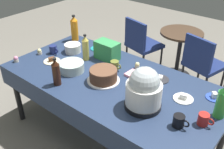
{
  "coord_description": "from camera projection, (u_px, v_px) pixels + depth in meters",
  "views": [
    {
      "loc": [
        1.36,
        -1.65,
        2.11
      ],
      "look_at": [
        0.0,
        0.0,
        0.8
      ],
      "focal_mm": 41.83,
      "sensor_mm": 36.0,
      "label": 1
    }
  ],
  "objects": [
    {
      "name": "cupcake_lemon",
      "position": [
        16.0,
        59.0,
        2.82
      ],
      "size": [
        0.05,
        0.05,
        0.07
      ],
      "color": "beige",
      "rests_on": "potluck_table"
    },
    {
      "name": "soda_bottle_orange_juice",
      "position": [
        74.0,
        29.0,
        3.25
      ],
      "size": [
        0.09,
        0.09,
        0.33
      ],
      "color": "orange",
      "rests_on": "potluck_table"
    },
    {
      "name": "potluck_table",
      "position": [
        112.0,
        84.0,
        2.57
      ],
      "size": [
        2.2,
        1.1,
        0.75
      ],
      "color": "navy",
      "rests_on": "ground"
    },
    {
      "name": "dessert_plate_teal",
      "position": [
        97.0,
        48.0,
        3.1
      ],
      "size": [
        0.16,
        0.16,
        0.05
      ],
      "color": "teal",
      "rests_on": "potluck_table"
    },
    {
      "name": "soda_carton",
      "position": [
        107.0,
        50.0,
        2.84
      ],
      "size": [
        0.26,
        0.16,
        0.2
      ],
      "primitive_type": "cube",
      "rotation": [
        0.0,
        0.0,
        -0.01
      ],
      "color": "#338C4C",
      "rests_on": "potluck_table"
    },
    {
      "name": "soda_bottle_lime_soda",
      "position": [
        222.0,
        102.0,
        2.0
      ],
      "size": [
        0.09,
        0.09,
        0.3
      ],
      "color": "green",
      "rests_on": "potluck_table"
    },
    {
      "name": "soda_bottle_ginger_ale",
      "position": [
        86.0,
        48.0,
        2.81
      ],
      "size": [
        0.07,
        0.07,
        0.29
      ],
      "color": "gold",
      "rests_on": "potluck_table"
    },
    {
      "name": "ceramic_snack_bowl",
      "position": [
        73.0,
        48.0,
        3.02
      ],
      "size": [
        0.19,
        0.19,
        0.1
      ],
      "primitive_type": "cylinder",
      "color": "silver",
      "rests_on": "potluck_table"
    },
    {
      "name": "dessert_plate_cobalt",
      "position": [
        214.0,
        97.0,
        2.27
      ],
      "size": [
        0.14,
        0.14,
        0.05
      ],
      "color": "#2D4CB2",
      "rests_on": "potluck_table"
    },
    {
      "name": "glass_salad_bowl",
      "position": [
        72.0,
        67.0,
        2.64
      ],
      "size": [
        0.26,
        0.26,
        0.1
      ],
      "primitive_type": "cylinder",
      "color": "#B2C6BC",
      "rests_on": "potluck_table"
    },
    {
      "name": "dessert_plate_charcoal",
      "position": [
        160.0,
        79.0,
        2.52
      ],
      "size": [
        0.18,
        0.18,
        0.04
      ],
      "color": "#2D2D33",
      "rests_on": "potluck_table"
    },
    {
      "name": "coffee_mug_navy",
      "position": [
        53.0,
        50.0,
        2.98
      ],
      "size": [
        0.13,
        0.09,
        0.09
      ],
      "color": "navy",
      "rests_on": "potluck_table"
    },
    {
      "name": "dessert_plate_cream",
      "position": [
        52.0,
        61.0,
        2.83
      ],
      "size": [
        0.18,
        0.18,
        0.05
      ],
      "color": "beige",
      "rests_on": "potluck_table"
    },
    {
      "name": "cupcake_vanilla",
      "position": [
        137.0,
        65.0,
        2.7
      ],
      "size": [
        0.05,
        0.05,
        0.07
      ],
      "color": "beige",
      "rests_on": "potluck_table"
    },
    {
      "name": "maroon_chair_left",
      "position": [
        141.0,
        42.0,
        3.89
      ],
      "size": [
        0.53,
        0.53,
        0.85
      ],
      "color": "navy",
      "rests_on": "ground"
    },
    {
      "name": "coffee_mug_red",
      "position": [
        204.0,
        119.0,
        1.96
      ],
      "size": [
        0.13,
        0.08,
        0.1
      ],
      "color": "#B2231E",
      "rests_on": "potluck_table"
    },
    {
      "name": "coffee_mug_black",
      "position": [
        179.0,
        121.0,
        1.95
      ],
      "size": [
        0.13,
        0.09,
        0.1
      ],
      "color": "black",
      "rests_on": "potluck_table"
    },
    {
      "name": "maroon_chair_right",
      "position": [
        202.0,
        62.0,
        3.37
      ],
      "size": [
        0.54,
        0.54,
        0.85
      ],
      "color": "navy",
      "rests_on": "ground"
    },
    {
      "name": "coffee_mug_olive",
      "position": [
        115.0,
        65.0,
        2.68
      ],
      "size": [
        0.13,
        0.09,
        0.09
      ],
      "color": "olive",
      "rests_on": "potluck_table"
    },
    {
      "name": "dessert_plate_white",
      "position": [
        183.0,
        98.0,
        2.25
      ],
      "size": [
        0.18,
        0.18,
        0.05
      ],
      "color": "white",
      "rests_on": "potluck_table"
    },
    {
      "name": "slow_cooker",
      "position": [
        144.0,
        90.0,
        2.08
      ],
      "size": [
        0.31,
        0.31,
        0.37
      ],
      "color": "black",
      "rests_on": "potluck_table"
    },
    {
      "name": "soda_bottle_cola",
      "position": [
        56.0,
        72.0,
        2.39
      ],
      "size": [
        0.07,
        0.07,
        0.28
      ],
      "color": "#33190F",
      "rests_on": "potluck_table"
    },
    {
      "name": "frosted_layer_cake",
      "position": [
        103.0,
        75.0,
        2.47
      ],
      "size": [
        0.32,
        0.32,
        0.13
      ],
      "color": "silver",
      "rests_on": "potluck_table"
    },
    {
      "name": "ground",
      "position": [
        112.0,
        135.0,
        2.93
      ],
      "size": [
        9.0,
        9.0,
        0.0
      ],
      "primitive_type": "plane",
      "color": "slate"
    },
    {
      "name": "cupcake_rose",
      "position": [
        40.0,
        52.0,
        2.97
      ],
      "size": [
        0.05,
        0.05,
        0.07
      ],
      "color": "beige",
      "rests_on": "potluck_table"
    },
    {
      "name": "round_cafe_table",
      "position": [
        180.0,
        46.0,
        3.75
      ],
      "size": [
        0.6,
        0.6,
        0.72
      ],
      "color": "#473323",
      "rests_on": "ground"
    },
    {
      "name": "paper_napkin_stack",
      "position": [
        134.0,
        74.0,
        2.58
      ],
      "size": [
        0.15,
        0.15,
        0.02
      ],
      "primitive_type": "cube",
      "rotation": [
        0.0,
        0.0,
        -0.06
      ],
      "color": "pink",
      "rests_on": "potluck_table"
    }
  ]
}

